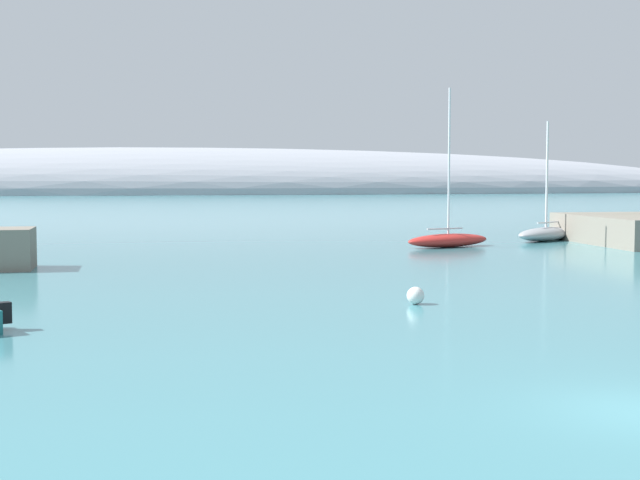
{
  "coord_description": "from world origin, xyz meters",
  "views": [
    {
      "loc": [
        -9.76,
        -16.2,
        4.8
      ],
      "look_at": [
        -3.08,
        21.02,
        2.05
      ],
      "focal_mm": 49.63,
      "sensor_mm": 36.0,
      "label": 1
    }
  ],
  "objects": [
    {
      "name": "distant_ridge",
      "position": [
        -4.95,
        235.26,
        0.0
      ],
      "size": [
        341.04,
        59.7,
        25.44
      ],
      "primitive_type": "ellipsoid",
      "color": "#999EA8",
      "rests_on": "ground"
    },
    {
      "name": "sailboat_grey_near_shore",
      "position": [
        18.26,
        45.12,
        0.57
      ],
      "size": [
        6.7,
        5.6,
        8.81
      ],
      "rotation": [
        0.0,
        0.0,
        3.75
      ],
      "color": "gray",
      "rests_on": "water"
    },
    {
      "name": "sailboat_red_mid_mooring",
      "position": [
        9.27,
        40.81,
        0.55
      ],
      "size": [
        6.76,
        3.92,
        10.67
      ],
      "rotation": [
        0.0,
        0.0,
        0.35
      ],
      "color": "red",
      "rests_on": "water"
    },
    {
      "name": "mooring_buoy_white",
      "position": [
        -0.45,
        15.45,
        0.33
      ],
      "size": [
        0.66,
        0.66,
        0.66
      ],
      "primitive_type": "sphere",
      "color": "silver",
      "rests_on": "water"
    }
  ]
}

